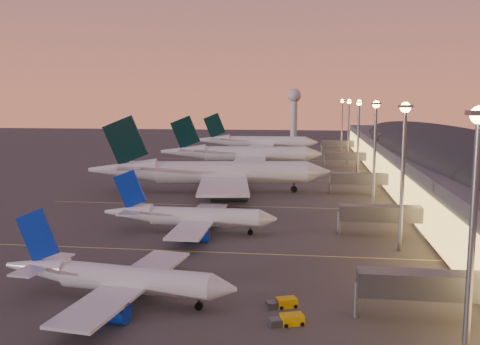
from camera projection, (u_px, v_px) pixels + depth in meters
name	position (u px, v px, depth m)	size (l,w,h in m)	color
ground	(198.00, 244.00, 98.19)	(700.00, 700.00, 0.00)	#44423F
airliner_narrow_south	(116.00, 278.00, 70.19)	(33.30, 29.98, 11.89)	silver
airliner_narrow_north	(190.00, 217.00, 105.82)	(34.84, 30.99, 12.50)	silver
airliner_wide_near	(211.00, 173.00, 150.50)	(68.18, 62.72, 21.83)	silver
airliner_wide_mid	(242.00, 154.00, 205.07)	(62.25, 56.93, 19.91)	silver
airliner_wide_far	(257.00, 142.00, 262.57)	(59.94, 54.43, 19.22)	silver
terminal_building	(449.00, 158.00, 160.33)	(56.35, 255.00, 17.46)	#515156
light_masts	(365.00, 129.00, 155.04)	(2.20, 217.20, 25.90)	slate
radar_tower	(294.00, 105.00, 349.24)	(9.00, 9.00, 32.50)	silver
lane_markings	(230.00, 202.00, 137.47)	(90.00, 180.36, 0.00)	#D8C659
baggage_tug_a	(288.00, 320.00, 63.14)	(4.36, 2.94, 1.21)	#ECB107
baggage_tug_b	(283.00, 303.00, 68.45)	(4.19, 2.86, 1.16)	#ECB107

